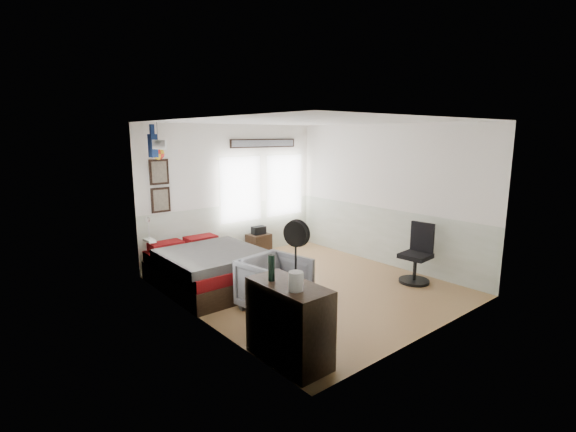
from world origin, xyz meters
The scene contains 12 objects.
ground_plane centered at (0.00, 0.00, -0.01)m, with size 4.00×4.50×0.01m, color #A57D4C.
room_shell centered at (-0.08, 0.19, 1.61)m, with size 4.02×4.52×2.71m.
wall_decor centered at (-1.10, 1.96, 2.10)m, with size 3.55×1.32×1.44m.
bed centered at (-1.30, 1.07, 0.32)m, with size 1.49×2.05×0.65m.
dresser centered at (-1.74, -1.59, 0.45)m, with size 0.48×1.00×0.90m, color black.
armchair centered at (-1.02, -0.40, 0.39)m, with size 0.83×0.86×0.78m, color slate.
nightstand centered at (0.46, 2.03, 0.22)m, with size 0.45×0.36×0.45m, color black.
task_chair centered at (1.58, -1.03, 0.42)m, with size 0.51×0.51×1.03m.
kettle centered at (-1.81, -1.78, 1.00)m, with size 0.18×0.15×0.20m.
bottle centered at (-1.82, -1.38, 1.05)m, with size 0.07×0.07×0.30m, color black.
stand_fan centered at (-1.71, -1.67, 1.46)m, with size 0.16×0.29×0.72m.
black_bag centered at (0.46, 2.03, 0.53)m, with size 0.28×0.18×0.16m, color black.
Camera 1 is at (-4.50, -4.89, 2.50)m, focal length 26.00 mm.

